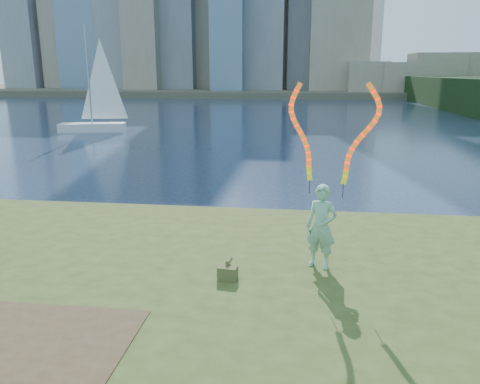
# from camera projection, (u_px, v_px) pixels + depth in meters

# --- Properties ---
(ground) EXTENTS (320.00, 320.00, 0.00)m
(ground) POSITION_uv_depth(u_px,v_px,m) (205.00, 308.00, 9.88)
(ground) COLOR #1B2844
(ground) RESTS_ON ground
(grassy_knoll) EXTENTS (20.00, 18.00, 0.80)m
(grassy_knoll) POSITION_uv_depth(u_px,v_px,m) (176.00, 358.00, 7.59)
(grassy_knoll) COLOR #374619
(grassy_knoll) RESTS_ON ground
(dirt_patch) EXTENTS (3.20, 3.00, 0.02)m
(dirt_patch) POSITION_uv_depth(u_px,v_px,m) (14.00, 355.00, 6.87)
(dirt_patch) COLOR #47331E
(dirt_patch) RESTS_ON grassy_knoll
(far_shore) EXTENTS (320.00, 40.00, 1.20)m
(far_shore) POSITION_uv_depth(u_px,v_px,m) (291.00, 91.00, 100.97)
(far_shore) COLOR #4D4838
(far_shore) RESTS_ON ground
(woman_with_ribbons) EXTENTS (1.98, 0.83, 4.16)m
(woman_with_ribbons) POSITION_uv_depth(u_px,v_px,m) (323.00, 204.00, 9.67)
(woman_with_ribbons) COLOR #207F49
(woman_with_ribbons) RESTS_ON grassy_knoll
(canvas_bag) EXTENTS (0.40, 0.46, 0.36)m
(canvas_bag) POSITION_uv_depth(u_px,v_px,m) (228.00, 272.00, 9.37)
(canvas_bag) COLOR #475127
(canvas_bag) RESTS_ON grassy_knoll
(sailboat) EXTENTS (5.62, 2.76, 8.44)m
(sailboat) POSITION_uv_depth(u_px,v_px,m) (95.00, 114.00, 38.29)
(sailboat) COLOR silver
(sailboat) RESTS_ON ground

